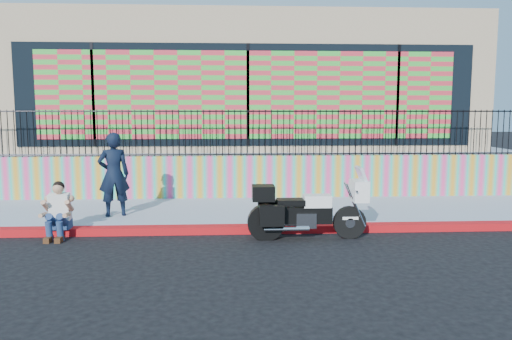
{
  "coord_description": "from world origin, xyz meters",
  "views": [
    {
      "loc": [
        -0.53,
        -9.76,
        2.45
      ],
      "look_at": [
        0.06,
        1.2,
        1.12
      ],
      "focal_mm": 35.0,
      "sensor_mm": 36.0,
      "label": 1
    }
  ],
  "objects": [
    {
      "name": "seated_man",
      "position": [
        -3.8,
        -0.26,
        0.45
      ],
      "size": [
        0.54,
        0.71,
        1.06
      ],
      "color": "navy",
      "rests_on": "ground"
    },
    {
      "name": "red_curb",
      "position": [
        0.0,
        0.0,
        0.07
      ],
      "size": [
        16.0,
        0.3,
        0.15
      ],
      "primitive_type": "cube",
      "color": "#AC0C0E",
      "rests_on": "ground"
    },
    {
      "name": "storefront_building",
      "position": [
        0.0,
        8.13,
        3.25
      ],
      "size": [
        14.0,
        8.06,
        4.0
      ],
      "color": "tan",
      "rests_on": "elevated_platform"
    },
    {
      "name": "mural_wall",
      "position": [
        0.0,
        3.25,
        0.7
      ],
      "size": [
        16.0,
        0.2,
        1.1
      ],
      "primitive_type": "cube",
      "color": "#F13F84",
      "rests_on": "sidewalk"
    },
    {
      "name": "metal_fence",
      "position": [
        0.0,
        3.25,
        1.85
      ],
      "size": [
        15.8,
        0.04,
        1.2
      ],
      "primitive_type": null,
      "color": "black",
      "rests_on": "mural_wall"
    },
    {
      "name": "elevated_platform",
      "position": [
        0.0,
        8.35,
        0.62
      ],
      "size": [
        16.0,
        10.0,
        1.25
      ],
      "primitive_type": "cube",
      "color": "#8F98AC",
      "rests_on": "ground"
    },
    {
      "name": "sidewalk",
      "position": [
        0.0,
        1.65,
        0.07
      ],
      "size": [
        16.0,
        3.0,
        0.15
      ],
      "primitive_type": "cube",
      "color": "#8F98AC",
      "rests_on": "ground"
    },
    {
      "name": "police_officer",
      "position": [
        -3.02,
        1.07,
        1.06
      ],
      "size": [
        0.76,
        0.61,
        1.82
      ],
      "primitive_type": "imported",
      "rotation": [
        0.0,
        0.0,
        3.44
      ],
      "color": "black",
      "rests_on": "sidewalk"
    },
    {
      "name": "ground",
      "position": [
        0.0,
        0.0,
        0.0
      ],
      "size": [
        90.0,
        90.0,
        0.0
      ],
      "primitive_type": "plane",
      "color": "black",
      "rests_on": "ground"
    },
    {
      "name": "police_motorcycle",
      "position": [
        0.91,
        -0.55,
        0.58
      ],
      "size": [
        2.23,
        0.74,
        1.39
      ],
      "color": "black",
      "rests_on": "ground"
    }
  ]
}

